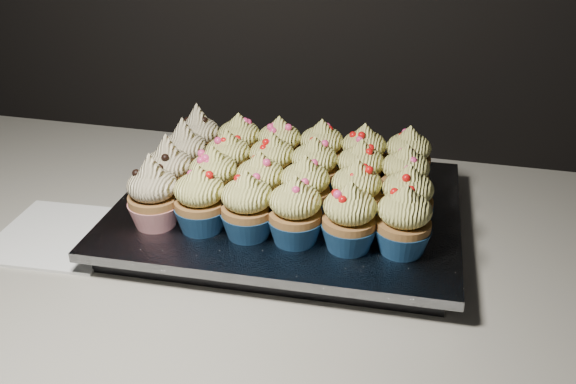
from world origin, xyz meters
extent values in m
cube|color=beige|center=(0.00, 1.70, 0.88)|extent=(2.44, 0.64, 0.04)
cube|color=white|center=(-0.34, 1.64, 0.90)|extent=(0.17, 0.17, 0.00)
cube|color=black|center=(-0.07, 1.73, 0.91)|extent=(0.41, 0.32, 0.02)
cube|color=silver|center=(-0.07, 1.73, 0.93)|extent=(0.45, 0.35, 0.01)
cone|color=#B01823|center=(-0.21, 1.64, 0.95)|extent=(0.06, 0.06, 0.03)
ellipsoid|color=beige|center=(-0.21, 1.64, 0.99)|extent=(0.06, 0.06, 0.04)
cone|color=beige|center=(-0.21, 1.64, 1.02)|extent=(0.03, 0.03, 0.03)
cone|color=navy|center=(-0.15, 1.64, 0.95)|extent=(0.06, 0.06, 0.03)
ellipsoid|color=#FBF37F|center=(-0.15, 1.64, 0.99)|extent=(0.06, 0.06, 0.04)
cone|color=#FBF37F|center=(-0.15, 1.64, 1.01)|extent=(0.03, 0.03, 0.02)
cone|color=navy|center=(-0.09, 1.64, 0.95)|extent=(0.06, 0.06, 0.03)
ellipsoid|color=#FBF37F|center=(-0.09, 1.64, 0.99)|extent=(0.06, 0.06, 0.04)
cone|color=#FBF37F|center=(-0.09, 1.64, 1.01)|extent=(0.03, 0.03, 0.02)
cone|color=navy|center=(-0.04, 1.64, 0.95)|extent=(0.06, 0.06, 0.03)
ellipsoid|color=#FBF37F|center=(-0.04, 1.64, 0.99)|extent=(0.06, 0.06, 0.04)
cone|color=#FBF37F|center=(-0.04, 1.64, 1.01)|extent=(0.03, 0.03, 0.02)
cone|color=navy|center=(0.03, 1.65, 0.95)|extent=(0.06, 0.06, 0.03)
ellipsoid|color=#FBF37F|center=(0.03, 1.65, 0.99)|extent=(0.06, 0.06, 0.04)
cone|color=#FBF37F|center=(0.03, 1.65, 1.01)|extent=(0.03, 0.03, 0.02)
cone|color=navy|center=(0.09, 1.65, 0.95)|extent=(0.06, 0.06, 0.03)
ellipsoid|color=#FBF37F|center=(0.09, 1.65, 0.99)|extent=(0.06, 0.06, 0.04)
cone|color=#FBF37F|center=(0.09, 1.65, 1.01)|extent=(0.03, 0.03, 0.02)
cone|color=#B01823|center=(-0.21, 1.70, 0.95)|extent=(0.06, 0.06, 0.03)
ellipsoid|color=beige|center=(-0.21, 1.70, 0.99)|extent=(0.06, 0.06, 0.04)
cone|color=beige|center=(-0.21, 1.70, 1.02)|extent=(0.03, 0.03, 0.03)
cone|color=navy|center=(-0.15, 1.70, 0.95)|extent=(0.06, 0.06, 0.03)
ellipsoid|color=#FBF37F|center=(-0.15, 1.70, 0.99)|extent=(0.06, 0.06, 0.04)
cone|color=#FBF37F|center=(-0.15, 1.70, 1.01)|extent=(0.03, 0.03, 0.02)
cone|color=navy|center=(-0.09, 1.70, 0.95)|extent=(0.06, 0.06, 0.03)
ellipsoid|color=#FBF37F|center=(-0.09, 1.70, 0.99)|extent=(0.06, 0.06, 0.04)
cone|color=#FBF37F|center=(-0.09, 1.70, 1.01)|extent=(0.03, 0.03, 0.02)
cone|color=navy|center=(-0.04, 1.70, 0.95)|extent=(0.06, 0.06, 0.03)
ellipsoid|color=#FBF37F|center=(-0.04, 1.70, 0.99)|extent=(0.06, 0.06, 0.04)
cone|color=#FBF37F|center=(-0.04, 1.70, 1.01)|extent=(0.03, 0.03, 0.02)
cone|color=navy|center=(0.02, 1.71, 0.95)|extent=(0.06, 0.06, 0.03)
ellipsoid|color=#FBF37F|center=(0.02, 1.71, 0.99)|extent=(0.06, 0.06, 0.04)
cone|color=#FBF37F|center=(0.02, 1.71, 1.01)|extent=(0.03, 0.03, 0.02)
cone|color=navy|center=(0.08, 1.71, 0.95)|extent=(0.06, 0.06, 0.03)
ellipsoid|color=#FBF37F|center=(0.08, 1.71, 0.99)|extent=(0.06, 0.06, 0.04)
cone|color=#FBF37F|center=(0.08, 1.71, 1.01)|extent=(0.03, 0.03, 0.02)
cone|color=#B01823|center=(-0.22, 1.76, 0.95)|extent=(0.06, 0.06, 0.03)
ellipsoid|color=beige|center=(-0.22, 1.76, 0.99)|extent=(0.06, 0.06, 0.04)
cone|color=beige|center=(-0.22, 1.76, 1.02)|extent=(0.03, 0.03, 0.03)
cone|color=navy|center=(-0.15, 1.76, 0.95)|extent=(0.06, 0.06, 0.03)
ellipsoid|color=#FBF37F|center=(-0.15, 1.76, 0.99)|extent=(0.06, 0.06, 0.04)
cone|color=#FBF37F|center=(-0.15, 1.76, 1.01)|extent=(0.03, 0.03, 0.02)
cone|color=navy|center=(-0.10, 1.76, 0.95)|extent=(0.06, 0.06, 0.03)
ellipsoid|color=#FBF37F|center=(-0.10, 1.76, 0.99)|extent=(0.06, 0.06, 0.04)
cone|color=#FBF37F|center=(-0.10, 1.76, 1.01)|extent=(0.03, 0.03, 0.02)
cone|color=navy|center=(-0.04, 1.76, 0.95)|extent=(0.06, 0.06, 0.03)
ellipsoid|color=#FBF37F|center=(-0.04, 1.76, 0.99)|extent=(0.06, 0.06, 0.04)
cone|color=#FBF37F|center=(-0.04, 1.76, 1.01)|extent=(0.03, 0.03, 0.02)
cone|color=navy|center=(0.02, 1.77, 0.95)|extent=(0.06, 0.06, 0.03)
ellipsoid|color=#FBF37F|center=(0.02, 1.77, 0.99)|extent=(0.06, 0.06, 0.04)
cone|color=#FBF37F|center=(0.02, 1.77, 1.01)|extent=(0.03, 0.03, 0.02)
cone|color=navy|center=(0.08, 1.77, 0.95)|extent=(0.06, 0.06, 0.03)
ellipsoid|color=#FBF37F|center=(0.08, 1.77, 0.99)|extent=(0.06, 0.06, 0.04)
cone|color=#FBF37F|center=(0.08, 1.77, 1.01)|extent=(0.03, 0.03, 0.02)
cone|color=#B01823|center=(-0.22, 1.81, 0.95)|extent=(0.06, 0.06, 0.03)
ellipsoid|color=beige|center=(-0.22, 1.81, 0.99)|extent=(0.06, 0.06, 0.04)
cone|color=beige|center=(-0.22, 1.81, 1.02)|extent=(0.03, 0.03, 0.03)
cone|color=navy|center=(-0.16, 1.82, 0.95)|extent=(0.06, 0.06, 0.03)
ellipsoid|color=#FBF37F|center=(-0.16, 1.82, 0.99)|extent=(0.06, 0.06, 0.04)
cone|color=#FBF37F|center=(-0.16, 1.82, 1.01)|extent=(0.03, 0.03, 0.02)
cone|color=navy|center=(-0.10, 1.82, 0.95)|extent=(0.06, 0.06, 0.03)
ellipsoid|color=#FBF37F|center=(-0.10, 1.82, 0.99)|extent=(0.06, 0.06, 0.04)
cone|color=#FBF37F|center=(-0.10, 1.82, 1.01)|extent=(0.03, 0.03, 0.02)
cone|color=navy|center=(-0.04, 1.82, 0.95)|extent=(0.06, 0.06, 0.03)
ellipsoid|color=#FBF37F|center=(-0.04, 1.82, 0.99)|extent=(0.06, 0.06, 0.04)
cone|color=#FBF37F|center=(-0.04, 1.82, 1.01)|extent=(0.03, 0.03, 0.02)
cone|color=navy|center=(0.02, 1.82, 0.95)|extent=(0.06, 0.06, 0.03)
ellipsoid|color=#FBF37F|center=(0.02, 1.82, 0.99)|extent=(0.06, 0.06, 0.04)
cone|color=#FBF37F|center=(0.02, 1.82, 1.01)|extent=(0.03, 0.03, 0.02)
cone|color=navy|center=(0.08, 1.83, 0.95)|extent=(0.06, 0.06, 0.03)
ellipsoid|color=#FBF37F|center=(0.08, 1.83, 0.99)|extent=(0.06, 0.06, 0.04)
cone|color=#FBF37F|center=(0.08, 1.83, 1.01)|extent=(0.03, 0.03, 0.02)
camera|label=1|loc=(0.11, 1.02, 1.33)|focal=40.00mm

